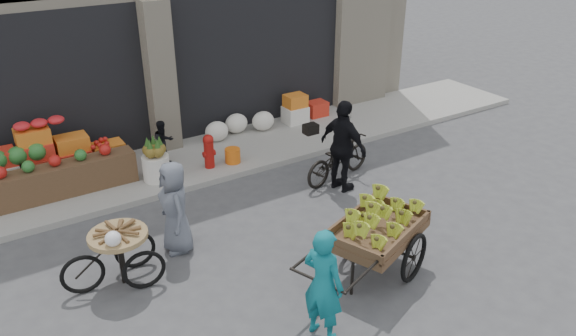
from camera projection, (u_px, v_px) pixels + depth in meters
ground at (289, 265)px, 8.62m from camera, size 80.00×80.00×0.00m
sidewalk at (184, 164)px, 11.70m from camera, size 18.00×2.20×0.12m
fruit_display at (51, 160)px, 10.45m from camera, size 3.10×1.12×1.24m
pineapple_bin at (156, 168)px, 10.83m from camera, size 0.52×0.52×0.50m
fire_hydrant at (209, 150)px, 11.26m from camera, size 0.22×0.22×0.71m
orange_bucket at (233, 156)px, 11.57m from camera, size 0.32×0.32×0.30m
right_bay_goods at (275, 115)px, 13.26m from camera, size 3.35×0.60×0.70m
seated_person at (163, 143)px, 11.38m from camera, size 0.51×0.43×0.93m
banana_cart at (376, 229)px, 8.09m from camera, size 2.74×1.82×1.07m
vendor_woman at (323, 284)px, 6.92m from camera, size 0.55×0.67×1.58m
tricycle_cart at (119, 249)px, 8.00m from camera, size 1.45×0.92×0.95m
vendor_grey at (175, 207)px, 8.68m from camera, size 0.55×0.78×1.52m
bicycle at (338, 158)px, 11.03m from camera, size 1.80×0.93×0.90m
cyclist at (343, 147)px, 10.44m from camera, size 0.64×1.11×1.79m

